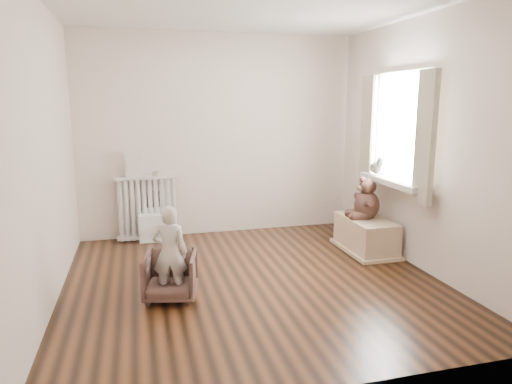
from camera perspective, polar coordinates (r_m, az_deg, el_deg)
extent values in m
cube|color=black|center=(4.59, -0.40, -11.01)|extent=(3.60, 3.60, 0.01)
cube|color=white|center=(4.34, -0.45, 22.70)|extent=(3.60, 3.60, 0.01)
cube|color=white|center=(6.03, -4.67, 7.03)|extent=(3.60, 0.02, 2.60)
cube|color=white|center=(2.58, 9.48, 1.30)|extent=(3.60, 0.02, 2.60)
cube|color=white|center=(4.21, -24.97, 4.21)|extent=(0.02, 3.60, 2.60)
cube|color=white|center=(5.02, 20.00, 5.56)|extent=(0.02, 3.60, 2.60)
cube|color=white|center=(5.24, 17.88, 7.55)|extent=(0.03, 0.90, 1.10)
cube|color=silver|center=(5.26, 16.67, 1.26)|extent=(0.22, 1.10, 0.06)
cube|color=#BAB295|center=(4.71, 20.41, 6.30)|extent=(0.06, 0.26, 1.30)
cube|color=#BAB295|center=(5.68, 13.81, 7.40)|extent=(0.06, 0.26, 1.30)
cube|color=silver|center=(5.95, -13.39, -2.16)|extent=(0.78, 0.15, 0.82)
cube|color=beige|center=(5.85, -15.05, 3.51)|extent=(0.21, 0.02, 0.34)
cylinder|color=#A59E8C|center=(5.87, -12.34, 2.25)|extent=(0.10, 0.10, 0.06)
cube|color=silver|center=(5.95, -12.53, -3.26)|extent=(0.40, 0.29, 0.63)
imported|color=#4E332B|center=(4.21, -10.65, -10.26)|extent=(0.54, 0.55, 0.42)
imported|color=beige|center=(4.08, -10.72, -7.47)|extent=(0.34, 0.26, 0.85)
cube|color=beige|center=(5.56, 13.55, -5.16)|extent=(0.44, 0.84, 0.39)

